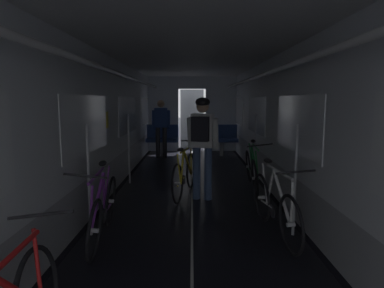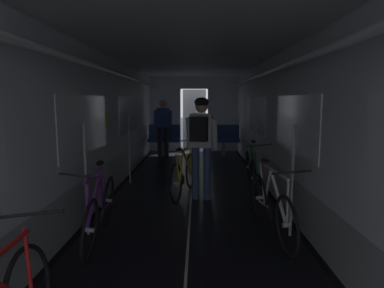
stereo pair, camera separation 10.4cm
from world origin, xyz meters
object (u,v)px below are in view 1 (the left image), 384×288
object	(u,v)px
bicycle_green	(252,169)
bicycle_yellow_in_aisle	(185,174)
person_cyclist_aisle	(202,137)
bicycle_purple	(103,210)
person_standing_near_bench	(161,125)
bench_seat_far_left	(162,137)
bicycle_white	(274,205)
bench_seat_far_right	(222,137)

from	to	relation	value
bicycle_green	bicycle_yellow_in_aisle	xyz separation A→B (m)	(-1.27, -0.41, 0.00)
person_cyclist_aisle	bicycle_yellow_in_aisle	size ratio (longest dim) A/B	1.04
bicycle_purple	person_standing_near_bench	bearing A→B (deg)	88.32
person_cyclist_aisle	bicycle_yellow_in_aisle	world-z (taller)	person_cyclist_aisle
bench_seat_far_left	person_standing_near_bench	size ratio (longest dim) A/B	0.58
bicycle_white	person_cyclist_aisle	xyz separation A→B (m)	(-0.86, 1.49, 0.69)
bicycle_purple	bicycle_yellow_in_aisle	xyz separation A→B (m)	(0.94, 1.91, 0.00)
bicycle_purple	person_cyclist_aisle	size ratio (longest dim) A/B	0.98
person_cyclist_aisle	bicycle_green	bearing A→B (deg)	34.69
bicycle_white	person_standing_near_bench	size ratio (longest dim) A/B	1.00
bicycle_white	person_cyclist_aisle	world-z (taller)	person_cyclist_aisle
person_cyclist_aisle	person_standing_near_bench	bearing A→B (deg)	104.62
bench_seat_far_right	bench_seat_far_left	bearing A→B (deg)	180.00
bicycle_green	bicycle_purple	world-z (taller)	same
bicycle_white	person_cyclist_aisle	bearing A→B (deg)	119.94
bench_seat_far_left	bicycle_green	world-z (taller)	same
bench_seat_far_right	bicycle_purple	world-z (taller)	bench_seat_far_right
bench_seat_far_left	person_cyclist_aisle	bearing A→B (deg)	-76.53
bicycle_green	person_cyclist_aisle	xyz separation A→B (m)	(-0.97, -0.67, 0.69)
person_standing_near_bench	bench_seat_far_left	bearing A→B (deg)	90.41
bicycle_green	person_standing_near_bench	world-z (taller)	person_standing_near_bench
person_cyclist_aisle	bicycle_yellow_in_aisle	distance (m)	0.79
bench_seat_far_left	person_cyclist_aisle	world-z (taller)	person_cyclist_aisle
bench_seat_far_right	bicycle_yellow_in_aisle	bearing A→B (deg)	-103.70
bench_seat_far_left	bicycle_yellow_in_aisle	size ratio (longest dim) A/B	0.59
bicycle_white	bicycle_green	bearing A→B (deg)	87.15
bench_seat_far_left	bicycle_white	distance (m)	6.28
person_cyclist_aisle	person_standing_near_bench	xyz separation A→B (m)	(-1.07, 4.10, -0.10)
bench_seat_far_right	bicycle_green	size ratio (longest dim) A/B	0.58
bench_seat_far_right	bicycle_white	world-z (taller)	bench_seat_far_right
bicycle_white	bicycle_yellow_in_aisle	world-z (taller)	bicycle_white
bicycle_yellow_in_aisle	person_standing_near_bench	distance (m)	3.96
person_cyclist_aisle	bicycle_white	bearing A→B (deg)	-60.06
bicycle_yellow_in_aisle	person_standing_near_bench	world-z (taller)	person_standing_near_bench
bicycle_green	bicycle_yellow_in_aisle	distance (m)	1.33
bicycle_white	person_cyclist_aisle	distance (m)	1.85
bicycle_yellow_in_aisle	person_standing_near_bench	xyz separation A→B (m)	(-0.77, 3.84, 0.59)
bench_seat_far_left	person_standing_near_bench	distance (m)	0.55
bench_seat_far_right	bicycle_purple	xyz separation A→B (m)	(-1.97, -6.13, -0.19)
person_cyclist_aisle	bicycle_purple	bearing A→B (deg)	-126.89
bicycle_green	bicycle_purple	bearing A→B (deg)	-133.55
bench_seat_far_left	bench_seat_far_right	distance (m)	1.80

